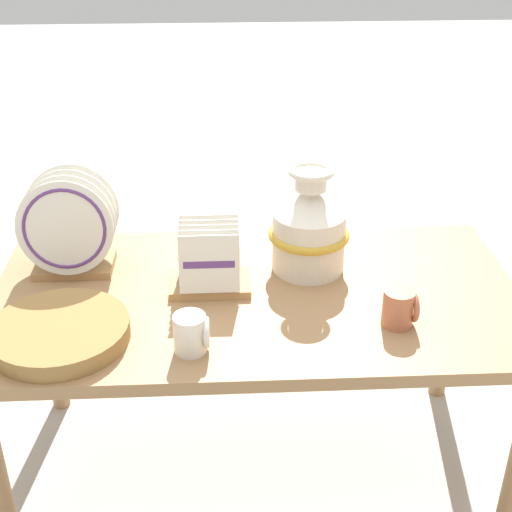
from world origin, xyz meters
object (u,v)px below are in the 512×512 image
ceramic_vase (309,227)px  mug_cream_glaze (192,333)px  mug_terracotta_glaze (400,308)px  dish_rack_square_plates (210,266)px  dish_rack_round_plates (69,231)px  wicker_charger_stack (60,332)px

ceramic_vase → mug_cream_glaze: bearing=-129.8°
ceramic_vase → mug_terracotta_glaze: bearing=-56.7°
dish_rack_square_plates → dish_rack_round_plates: bearing=163.9°
ceramic_vase → mug_terracotta_glaze: (0.19, -0.29, -0.08)m
mug_terracotta_glaze → wicker_charger_stack: bearing=-178.2°
ceramic_vase → dish_rack_round_plates: (-0.65, 0.02, -0.00)m
dish_rack_square_plates → mug_terracotta_glaze: dish_rack_square_plates is taller
mug_cream_glaze → ceramic_vase: bearing=50.2°
mug_cream_glaze → dish_rack_square_plates: bearing=82.1°
ceramic_vase → dish_rack_square_plates: ceramic_vase is taller
dish_rack_round_plates → mug_terracotta_glaze: size_ratio=2.95×
ceramic_vase → dish_rack_square_plates: 0.29m
dish_rack_round_plates → mug_cream_glaze: (0.34, -0.39, -0.07)m
dish_rack_round_plates → mug_cream_glaze: bearing=-49.2°
ceramic_vase → mug_cream_glaze: size_ratio=3.14×
dish_rack_round_plates → mug_terracotta_glaze: bearing=-20.3°
ceramic_vase → dish_rack_round_plates: 0.65m
dish_rack_round_plates → ceramic_vase: bearing=-1.8°
dish_rack_round_plates → wicker_charger_stack: dish_rack_round_plates is taller
wicker_charger_stack → mug_cream_glaze: 0.32m
dish_rack_round_plates → dish_rack_square_plates: dish_rack_round_plates is taller
ceramic_vase → dish_rack_round_plates: ceramic_vase is taller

